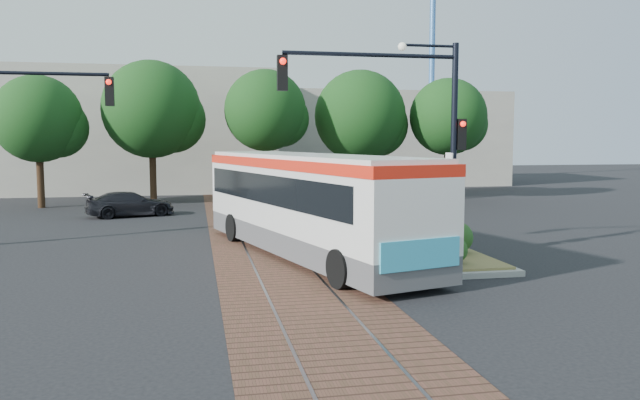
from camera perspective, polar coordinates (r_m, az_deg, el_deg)
The scene contains 10 objects.
ground at distance 18.29m, azimuth -4.03°, elevation -5.40°, with size 120.00×120.00×0.00m, color black.
trackbed at distance 22.20m, azimuth -5.35°, elevation -3.45°, with size 3.60×40.00×0.02m.
tree_row at distance 34.43m, azimuth -5.58°, elevation 7.82°, with size 26.40×5.60×7.67m.
warehouses at distance 46.59m, azimuth -9.25°, elevation 5.90°, with size 40.00×13.00×8.00m.
crane at distance 56.12m, azimuth 10.20°, elevation 13.05°, with size 8.00×0.50×18.00m.
city_bus at distance 18.52m, azimuth -1.17°, elevation 0.04°, with size 5.32×11.54×3.03m.
traffic_island at distance 18.60m, azimuth 11.26°, elevation -4.27°, with size 2.20×5.20×1.13m.
signal_pole_main at distance 18.09m, azimuth 8.56°, elevation 7.67°, with size 5.49×0.46×6.00m.
signal_pole_left at distance 22.65m, azimuth -27.12°, elevation 5.95°, with size 4.99×0.34×6.00m.
parked_car at distance 29.47m, azimuth -16.97°, elevation -0.35°, with size 1.58×3.88×1.13m, color black.
Camera 1 is at (-2.27, -17.81, 3.47)m, focal length 35.00 mm.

